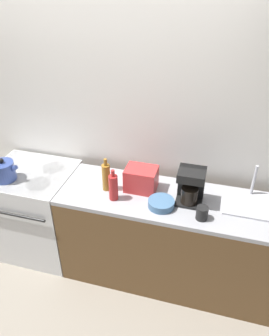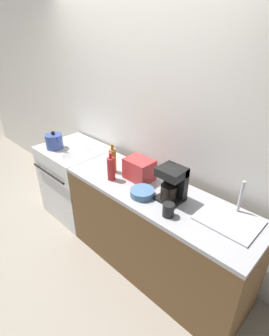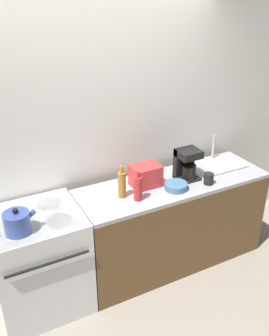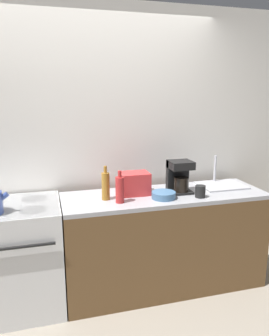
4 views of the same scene
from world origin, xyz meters
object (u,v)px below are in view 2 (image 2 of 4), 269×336
object	(u,v)px
stove	(77,180)
bottle_amber	(113,160)
kettle	(54,141)
toaster	(139,169)
bowl	(142,193)
cup_black	(168,210)
bottle_red	(111,169)
coffee_maker	(172,183)

from	to	relation	value
stove	bottle_amber	world-z (taller)	bottle_amber
kettle	stove	bearing A→B (deg)	46.55
toaster	bowl	xyz separation A→B (m)	(0.21, -0.18, -0.07)
cup_black	bowl	distance (m)	0.32
bottle_amber	bowl	xyz separation A→B (m)	(0.49, -0.10, -0.09)
stove	toaster	xyz separation A→B (m)	(1.04, 0.03, 0.54)
bottle_red	bowl	bearing A→B (deg)	0.77
coffee_maker	toaster	bearing A→B (deg)	173.27
kettle	bottle_amber	xyz separation A→B (m)	(0.90, 0.10, 0.04)
toaster	bottle_red	xyz separation A→B (m)	(-0.18, -0.19, 0.01)
coffee_maker	cup_black	size ratio (longest dim) A/B	2.80
bottle_amber	bowl	world-z (taller)	bottle_amber
toaster	bowl	distance (m)	0.29
stove	kettle	world-z (taller)	kettle
stove	cup_black	xyz separation A→B (m)	(1.56, -0.21, 0.50)
stove	coffee_maker	world-z (taller)	coffee_maker
toaster	bowl	size ratio (longest dim) A/B	1.25
kettle	coffee_maker	bearing A→B (deg)	4.82
stove	bottle_amber	bearing A→B (deg)	-3.57
toaster	bottle_amber	xyz separation A→B (m)	(-0.28, -0.08, 0.02)
bottle_red	bottle_amber	bearing A→B (deg)	132.33
kettle	coffee_maker	world-z (taller)	coffee_maker
coffee_maker	bowl	size ratio (longest dim) A/B	1.43
bottle_amber	bottle_red	distance (m)	0.15
bottle_red	bowl	world-z (taller)	bottle_red
bowl	cup_black	bearing A→B (deg)	-10.37
kettle	cup_black	bearing A→B (deg)	-2.00
kettle	bowl	world-z (taller)	kettle
kettle	bowl	distance (m)	1.39
bottle_amber	cup_black	bearing A→B (deg)	-11.34
bottle_red	stove	bearing A→B (deg)	169.74
cup_black	coffee_maker	bearing A→B (deg)	121.03
kettle	toaster	world-z (taller)	kettle
kettle	bottle_red	world-z (taller)	bottle_red
bottle_amber	bottle_red	world-z (taller)	bottle_amber
stove	cup_black	bearing A→B (deg)	-7.60
stove	bowl	xyz separation A→B (m)	(1.25, -0.15, 0.47)
cup_black	kettle	bearing A→B (deg)	178.00
toaster	bottle_amber	bearing A→B (deg)	-163.65
bottle_amber	bowl	size ratio (longest dim) A/B	1.42
stove	bowl	distance (m)	1.34
stove	kettle	distance (m)	0.57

